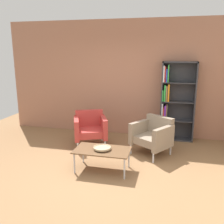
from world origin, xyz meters
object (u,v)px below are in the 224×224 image
armchair_corner_red (153,135)px  armchair_by_bookshelf (90,128)px  coffee_table_low (102,151)px  bookshelf_tall (174,101)px  decorative_bowl (102,148)px

armchair_corner_red → armchair_by_bookshelf: size_ratio=1.04×
coffee_table_low → armchair_by_bookshelf: armchair_by_bookshelf is taller
armchair_corner_red → armchair_by_bookshelf: bearing=-153.5°
bookshelf_tall → armchair_by_bookshelf: bearing=-155.3°
coffee_table_low → bookshelf_tall: bearing=58.6°
decorative_bowl → armchair_by_bookshelf: bearing=117.8°
armchair_corner_red → bookshelf_tall: bearing=102.2°
bookshelf_tall → coffee_table_low: (-1.24, -2.03, -0.58)m
decorative_bowl → armchair_corner_red: 1.29m
decorative_bowl → armchair_corner_red: bearing=50.1°
decorative_bowl → armchair_corner_red: size_ratio=0.34×
bookshelf_tall → armchair_corner_red: size_ratio=2.01×
decorative_bowl → armchair_by_bookshelf: (-0.62, 1.18, -0.02)m
decorative_bowl → armchair_corner_red: (0.83, 0.99, -0.02)m
decorative_bowl → armchair_by_bookshelf: 1.33m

